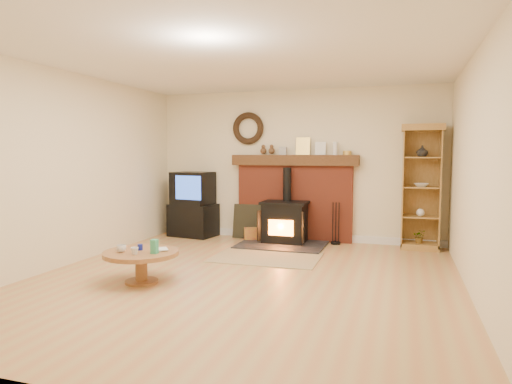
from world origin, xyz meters
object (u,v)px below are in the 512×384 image
(wood_stove, at_px, (284,223))
(coffee_table, at_px, (141,257))
(curio_cabinet, at_px, (421,187))
(tv_unit, at_px, (193,206))

(wood_stove, height_order, coffee_table, wood_stove)
(curio_cabinet, xyz_separation_m, coffee_table, (-3.15, -3.03, -0.67))
(tv_unit, xyz_separation_m, coffee_table, (0.75, -2.95, -0.26))
(wood_stove, relative_size, coffee_table, 1.61)
(coffee_table, bearing_deg, wood_stove, 69.83)
(coffee_table, bearing_deg, curio_cabinet, 43.97)
(tv_unit, distance_m, curio_cabinet, 3.92)
(wood_stove, distance_m, coffee_table, 2.93)
(tv_unit, bearing_deg, coffee_table, -75.65)
(wood_stove, bearing_deg, tv_unit, 173.65)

